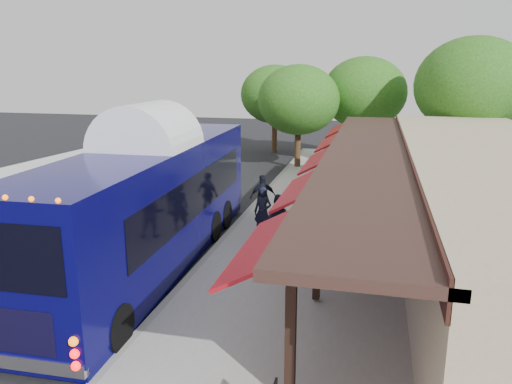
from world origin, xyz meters
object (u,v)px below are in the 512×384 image
Objects in this scene: ped_b at (278,220)px; city_bus at (15,212)px; coach_bus at (150,199)px; ped_a at (263,212)px; ped_d at (299,200)px; ped_c at (263,197)px.

city_bus is at bearing 38.09° from ped_b.
ped_a is (2.80, 2.98, -1.09)m from coach_bus.
ped_a is at bearing 45.32° from coach_bus.
ped_c is at bearing -19.08° from ped_d.
ped_d is at bearing 74.77° from ped_a.
coach_bus is 4.23m from ped_a.
coach_bus is 5.69m from ped_c.
ped_d is at bearing 145.37° from ped_c.
city_bus is at bearing -143.26° from ped_a.
ped_c is at bearing -47.62° from ped_b.
ped_b is 1.03× the size of ped_d.
ped_d is (1.44, -0.19, -0.01)m from ped_c.
ped_a is 1.02× the size of ped_c.
ped_a is 1.12m from ped_b.
coach_bus is at bearing 51.63° from ped_b.
ped_a is 0.99× the size of ped_b.
city_bus is at bearing 21.05° from ped_d.
coach_bus is at bearing -121.43° from ped_a.
ped_c is at bearing 114.36° from ped_a.
ped_c is at bearing 45.05° from city_bus.
ped_b is at bearing 73.02° from ped_d.
coach_bus reaches higher than ped_b.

